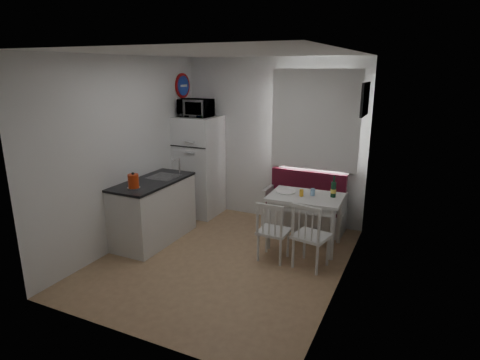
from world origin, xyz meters
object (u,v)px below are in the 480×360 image
(kitchen_counter, at_px, (154,210))
(microwave, at_px, (196,108))
(wine_bottle, at_px, (334,187))
(chair_left, at_px, (271,226))
(fridge, at_px, (199,166))
(chair_right, at_px, (310,230))
(kettle, at_px, (133,181))
(bench, at_px, (304,210))
(dining_table, at_px, (306,201))

(kitchen_counter, xyz_separation_m, microwave, (0.02, 1.19, 1.36))
(kitchen_counter, relative_size, wine_bottle, 4.50)
(chair_left, height_order, fridge, fridge)
(fridge, xyz_separation_m, microwave, (0.00, -0.05, 0.98))
(chair_right, height_order, kettle, kettle)
(chair_left, height_order, wine_bottle, wine_bottle)
(kitchen_counter, xyz_separation_m, wine_bottle, (2.38, 0.82, 0.43))
(chair_right, height_order, wine_bottle, wine_bottle)
(fridge, relative_size, wine_bottle, 5.68)
(bench, distance_m, chair_left, 1.30)
(fridge, height_order, wine_bottle, fridge)
(chair_right, xyz_separation_m, kettle, (-2.23, -0.52, 0.48))
(kettle, height_order, wine_bottle, kettle)
(chair_right, xyz_separation_m, microwave, (-2.26, 1.13, 1.28))
(chair_left, distance_m, fridge, 2.15)
(kettle, bearing_deg, bench, 45.22)
(fridge, distance_m, kettle, 1.71)
(bench, distance_m, chair_right, 1.38)
(fridge, bearing_deg, chair_right, -27.63)
(kitchen_counter, xyz_separation_m, kettle, (0.05, -0.46, 0.56))
(bench, height_order, fridge, fridge)
(fridge, height_order, kettle, fridge)
(bench, relative_size, fridge, 0.74)
(bench, relative_size, dining_table, 1.22)
(chair_left, relative_size, kettle, 1.94)
(chair_left, bearing_deg, wine_bottle, 52.26)
(kitchen_counter, height_order, fridge, fridge)
(kitchen_counter, distance_m, wine_bottle, 2.56)
(microwave, bearing_deg, wine_bottle, -9.02)
(kitchen_counter, height_order, bench, kitchen_counter)
(microwave, distance_m, kettle, 1.83)
(kitchen_counter, bearing_deg, chair_right, 1.53)
(dining_table, distance_m, kettle, 2.33)
(chair_right, distance_m, fridge, 2.57)
(dining_table, xyz_separation_m, wine_bottle, (0.35, 0.10, 0.23))
(microwave, relative_size, kettle, 2.30)
(microwave, bearing_deg, chair_left, -32.63)
(bench, distance_m, microwave, 2.38)
(dining_table, relative_size, kettle, 4.57)
(dining_table, relative_size, microwave, 1.99)
(bench, bearing_deg, fridge, -176.59)
(wine_bottle, bearing_deg, bench, 135.16)
(chair_right, xyz_separation_m, wine_bottle, (0.10, 0.76, 0.36))
(chair_left, relative_size, fridge, 0.26)
(kitchen_counter, distance_m, kettle, 0.72)
(chair_right, bearing_deg, bench, 119.51)
(kitchen_counter, xyz_separation_m, fridge, (0.02, 1.24, 0.38))
(microwave, height_order, kettle, microwave)
(fridge, relative_size, microwave, 3.26)
(dining_table, height_order, wine_bottle, wine_bottle)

